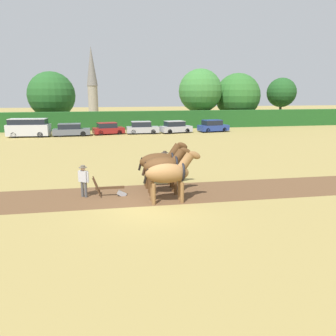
{
  "coord_description": "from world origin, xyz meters",
  "views": [
    {
      "loc": [
        -2.21,
        -13.92,
        4.96
      ],
      "look_at": [
        1.4,
        2.78,
        1.1
      ],
      "focal_mm": 35.0,
      "sensor_mm": 36.0,
      "label": 1
    }
  ],
  "objects": [
    {
      "name": "farmer_at_plow",
      "position": [
        -2.98,
        2.07,
        0.92
      ],
      "size": [
        0.52,
        0.43,
        1.6
      ],
      "rotation": [
        0.0,
        0.0,
        0.93
      ],
      "color": "#4C4C4C",
      "rests_on": "ground"
    },
    {
      "name": "farmer_beside_team",
      "position": [
        1.62,
        4.7,
        0.99
      ],
      "size": [
        0.42,
        0.66,
        1.69
      ],
      "rotation": [
        0.0,
        0.0,
        -0.07
      ],
      "color": "#28334C",
      "rests_on": "ground"
    },
    {
      "name": "plow",
      "position": [
        -1.6,
        1.88,
        0.32
      ],
      "size": [
        1.66,
        0.47,
        1.13
      ],
      "rotation": [
        0.0,
        0.0,
        -0.04
      ],
      "color": "#4C331E",
      "rests_on": "ground"
    },
    {
      "name": "parked_car_center_right",
      "position": [
        7.81,
        27.84,
        0.75
      ],
      "size": [
        4.28,
        2.56,
        1.57
      ],
      "rotation": [
        0.0,
        0.0,
        0.19
      ],
      "color": "#A8A8B2",
      "rests_on": "ground"
    },
    {
      "name": "parked_car_right",
      "position": [
        13.06,
        28.06,
        0.76
      ],
      "size": [
        4.24,
        2.43,
        1.6
      ],
      "rotation": [
        0.0,
        0.0,
        0.16
      ],
      "color": "navy",
      "rests_on": "ground"
    },
    {
      "name": "parked_van",
      "position": [
        -10.18,
        27.56,
        1.11
      ],
      "size": [
        4.95,
        2.41,
        2.16
      ],
      "rotation": [
        0.0,
        0.0,
        -0.09
      ],
      "color": "#BCBCC1",
      "rests_on": "ground"
    },
    {
      "name": "church_spire",
      "position": [
        -2.82,
        61.6,
        7.88
      ],
      "size": [
        2.32,
        2.32,
        15.05
      ],
      "color": "gray",
      "rests_on": "ground"
    },
    {
      "name": "tree_center_left",
      "position": [
        14.13,
        37.31,
        5.47
      ],
      "size": [
        6.89,
        6.89,
        8.93
      ],
      "color": "#4C3823",
      "rests_on": "ground"
    },
    {
      "name": "parked_car_center",
      "position": [
        3.42,
        27.85,
        0.76
      ],
      "size": [
        4.12,
        1.82,
        1.59
      ],
      "rotation": [
        0.0,
        0.0,
        -0.03
      ],
      "color": "#9E9EA8",
      "rests_on": "ground"
    },
    {
      "name": "parked_car_center_left",
      "position": [
        -0.88,
        28.13,
        0.71
      ],
      "size": [
        4.09,
        2.51,
        1.49
      ],
      "rotation": [
        0.0,
        0.0,
        0.18
      ],
      "color": "maroon",
      "rests_on": "ground"
    },
    {
      "name": "hedgerow",
      "position": [
        0.0,
        33.88,
        1.28
      ],
      "size": [
        76.48,
        1.55,
        2.57
      ],
      "primitive_type": "cube",
      "color": "#1E511E",
      "rests_on": "ground"
    },
    {
      "name": "plowed_furrow_strip",
      "position": [
        -3.92,
        1.96,
        0.0
      ],
      "size": [
        32.22,
        4.78,
        0.01
      ],
      "primitive_type": "cube",
      "rotation": [
        0.0,
        0.0,
        -0.04
      ],
      "color": "brown",
      "rests_on": "ground"
    },
    {
      "name": "ground_plane",
      "position": [
        0.0,
        0.0,
        0.0
      ],
      "size": [
        240.0,
        240.0,
        0.0
      ],
      "primitive_type": "plane",
      "color": "#998447"
    },
    {
      "name": "draft_horse_lead_right",
      "position": [
        1.0,
        1.78,
        1.43
      ],
      "size": [
        2.58,
        1.05,
        2.44
      ],
      "rotation": [
        0.0,
        0.0,
        -0.04
      ],
      "color": "#513319",
      "rests_on": "ground"
    },
    {
      "name": "draft_horse_lead_left",
      "position": [
        0.97,
        0.45,
        1.39
      ],
      "size": [
        2.76,
        1.03,
        2.48
      ],
      "rotation": [
        0.0,
        0.0,
        -0.04
      ],
      "color": "brown",
      "rests_on": "ground"
    },
    {
      "name": "tree_center",
      "position": [
        21.1,
        38.59,
        4.66
      ],
      "size": [
        7.51,
        7.51,
        8.42
      ],
      "color": "brown",
      "rests_on": "ground"
    },
    {
      "name": "tree_center_right",
      "position": [
        29.5,
        39.08,
        5.24
      ],
      "size": [
        5.03,
        5.03,
        7.78
      ],
      "color": "#423323",
      "rests_on": "ground"
    },
    {
      "name": "parked_car_left",
      "position": [
        -5.32,
        27.4,
        0.73
      ],
      "size": [
        4.36,
        1.74,
        1.52
      ],
      "rotation": [
        0.0,
        0.0,
        -0.0
      ],
      "color": "#565B66",
      "rests_on": "ground"
    },
    {
      "name": "draft_horse_trail_left",
      "position": [
        1.06,
        3.11,
        1.41
      ],
      "size": [
        2.78,
        1.05,
        2.51
      ],
      "rotation": [
        0.0,
        0.0,
        -0.04
      ],
      "color": "#513319",
      "rests_on": "ground"
    },
    {
      "name": "tree_left",
      "position": [
        -8.69,
        38.92,
        4.81
      ],
      "size": [
        6.97,
        6.97,
        8.3
      ],
      "color": "#423323",
      "rests_on": "ground"
    }
  ]
}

